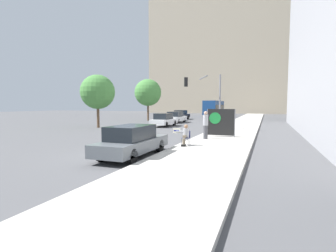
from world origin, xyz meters
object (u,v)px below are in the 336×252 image
object	(u,v)px
car_on_road_distant	(181,115)
car_on_road_midblock	(176,117)
city_bus_on_road	(214,108)
street_tree_midblock	(148,93)
parked_car_curbside	(132,141)
jogger_on_sidewalk	(206,125)
street_tree_near_curb	(98,92)
car_on_road_nearest	(164,120)
protest_banner	(221,122)
seated_protester	(185,134)
traffic_light_pole	(206,92)

from	to	relation	value
car_on_road_distant	car_on_road_midblock	bearing A→B (deg)	-77.26
city_bus_on_road	street_tree_midblock	size ratio (longest dim) A/B	1.65
car_on_road_distant	parked_car_curbside	bearing A→B (deg)	-76.21
jogger_on_sidewalk	parked_car_curbside	bearing A→B (deg)	72.37
jogger_on_sidewalk	street_tree_midblock	world-z (taller)	street_tree_midblock
parked_car_curbside	street_tree_near_curb	bearing A→B (deg)	130.93
car_on_road_distant	street_tree_near_curb	distance (m)	18.79
parked_car_curbside	car_on_road_nearest	bearing A→B (deg)	106.74
city_bus_on_road	street_tree_midblock	distance (m)	18.86
parked_car_curbside	city_bus_on_road	world-z (taller)	city_bus_on_road
car_on_road_nearest	protest_banner	bearing A→B (deg)	-48.22
jogger_on_sidewalk	protest_banner	distance (m)	1.72
seated_protester	protest_banner	distance (m)	4.83
car_on_road_distant	city_bus_on_road	world-z (taller)	city_bus_on_road
protest_banner	car_on_road_midblock	size ratio (longest dim) A/B	0.44
seated_protester	city_bus_on_road	size ratio (longest dim) A/B	0.11
city_bus_on_road	street_tree_near_curb	size ratio (longest dim) A/B	1.87
car_on_road_midblock	street_tree_midblock	bearing A→B (deg)	153.18
seated_protester	protest_banner	bearing A→B (deg)	85.67
traffic_light_pole	street_tree_midblock	size ratio (longest dim) A/B	0.80
city_bus_on_road	street_tree_midblock	bearing A→B (deg)	-111.18
car_on_road_midblock	protest_banner	bearing A→B (deg)	-60.32
car_on_road_distant	traffic_light_pole	bearing A→B (deg)	-65.10
jogger_on_sidewalk	city_bus_on_road	bearing A→B (deg)	-79.34
car_on_road_nearest	street_tree_midblock	distance (m)	11.51
protest_banner	parked_car_curbside	size ratio (longest dim) A/B	0.41
car_on_road_distant	street_tree_midblock	size ratio (longest dim) A/B	0.75
seated_protester	city_bus_on_road	xyz separation A→B (m)	(-5.99, 39.83, 1.08)
parked_car_curbside	city_bus_on_road	size ratio (longest dim) A/B	0.46
parked_car_curbside	seated_protester	bearing A→B (deg)	62.68
seated_protester	traffic_light_pole	bearing A→B (deg)	106.09
seated_protester	car_on_road_midblock	bearing A→B (deg)	120.47
car_on_road_nearest	seated_protester	bearing A→B (deg)	-63.77
jogger_on_sidewalk	car_on_road_nearest	distance (m)	12.42
city_bus_on_road	parked_car_curbside	bearing A→B (deg)	-84.19
parked_car_curbside	traffic_light_pole	bearing A→B (deg)	87.82
protest_banner	jogger_on_sidewalk	bearing A→B (deg)	-115.33
parked_car_curbside	street_tree_midblock	world-z (taller)	street_tree_midblock
car_on_road_nearest	street_tree_midblock	world-z (taller)	street_tree_midblock
jogger_on_sidewalk	protest_banner	world-z (taller)	protest_banner
jogger_on_sidewalk	car_on_road_distant	xyz separation A→B (m)	(-9.63, 24.56, -0.35)
street_tree_near_curb	car_on_road_midblock	bearing A→B (deg)	63.43
car_on_road_distant	street_tree_midblock	xyz separation A→B (m)	(-3.57, -5.27, 3.51)
seated_protester	protest_banner	size ratio (longest dim) A/B	0.59
seated_protester	street_tree_near_curb	distance (m)	15.93
traffic_light_pole	street_tree_midblock	world-z (taller)	street_tree_midblock
parked_car_curbside	car_on_road_distant	world-z (taller)	car_on_road_distant
street_tree_near_curb	city_bus_on_road	bearing A→B (deg)	77.92
car_on_road_midblock	street_tree_midblock	xyz separation A→B (m)	(-5.38, 2.72, 3.52)
seated_protester	parked_car_curbside	distance (m)	3.53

